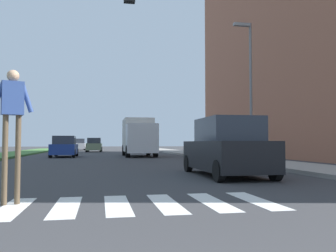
# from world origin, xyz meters

# --- Properties ---
(ground_plane) EXTENTS (140.00, 140.00, 0.00)m
(ground_plane) POSITION_xyz_m (0.00, 30.00, 0.00)
(ground_plane) COLOR #38383A
(crosswalk) EXTENTS (6.75, 2.20, 0.01)m
(crosswalk) POSITION_xyz_m (0.00, 6.11, 0.00)
(crosswalk) COLOR silver
(crosswalk) RESTS_ON ground_plane
(sidewalk_right) EXTENTS (3.00, 64.00, 0.15)m
(sidewalk_right) POSITION_xyz_m (8.64, 28.00, 0.07)
(sidewalk_right) COLOR #9E9991
(sidewalk_right) RESTS_ON ground_plane
(street_lamp_right) EXTENTS (1.02, 0.24, 7.50)m
(street_lamp_right) POSITION_xyz_m (8.04, 17.39, 4.59)
(street_lamp_right) COLOR slate
(street_lamp_right) RESTS_ON sidewalk_right
(pedestrian_performer) EXTENTS (0.73, 0.35, 2.49)m
(pedestrian_performer) POSITION_xyz_m (-1.47, 6.49, 1.66)
(pedestrian_performer) COLOR brown
(pedestrian_performer) RESTS_ON ground_plane
(suv_crossing) EXTENTS (1.98, 4.61, 1.97)m
(suv_crossing) POSITION_xyz_m (4.37, 11.03, 0.93)
(suv_crossing) COLOR black
(suv_crossing) RESTS_ON ground_plane
(sedan_midblock) EXTENTS (1.89, 4.41, 1.64)m
(sedan_midblock) POSITION_xyz_m (-2.62, 28.26, 0.77)
(sedan_midblock) COLOR navy
(sedan_midblock) RESTS_ON ground_plane
(sedan_distant) EXTENTS (1.94, 4.07, 1.68)m
(sedan_distant) POSITION_xyz_m (-0.58, 43.09, 0.78)
(sedan_distant) COLOR gray
(sedan_distant) RESTS_ON ground_plane
(sedan_far_horizon) EXTENTS (1.79, 4.03, 1.68)m
(sedan_far_horizon) POSITION_xyz_m (-2.88, 53.05, 0.78)
(sedan_far_horizon) COLOR #B7B7BC
(sedan_far_horizon) RESTS_ON ground_plane
(truck_box_delivery) EXTENTS (2.40, 6.20, 3.10)m
(truck_box_delivery) POSITION_xyz_m (3.21, 28.32, 1.63)
(truck_box_delivery) COLOR silver
(truck_box_delivery) RESTS_ON ground_plane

